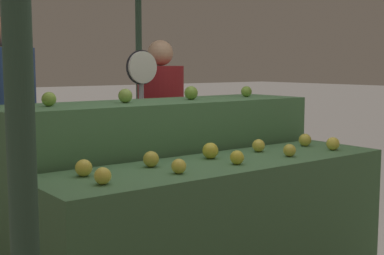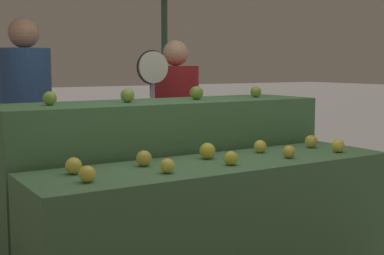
# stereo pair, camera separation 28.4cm
# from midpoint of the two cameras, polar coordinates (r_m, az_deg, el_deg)

# --- Properties ---
(display_counter_front) EXTENTS (2.01, 0.55, 0.85)m
(display_counter_front) POSITION_cam_midpoint_polar(r_m,az_deg,el_deg) (2.90, 5.70, -12.04)
(display_counter_front) COLOR #4C7A4C
(display_counter_front) RESTS_ON ground_plane
(display_counter_back) EXTENTS (2.01, 0.55, 1.14)m
(display_counter_back) POSITION_cam_midpoint_polar(r_m,az_deg,el_deg) (3.34, -0.61, -6.96)
(display_counter_back) COLOR #4C7A4C
(display_counter_back) RESTS_ON ground_plane
(apple_front_0) EXTENTS (0.07, 0.07, 0.07)m
(apple_front_0) POSITION_cam_midpoint_polar(r_m,az_deg,el_deg) (2.31, -7.69, -4.98)
(apple_front_0) COLOR yellow
(apple_front_0) RESTS_ON display_counter_front
(apple_front_1) EXTENTS (0.07, 0.07, 0.07)m
(apple_front_1) POSITION_cam_midpoint_polar(r_m,az_deg,el_deg) (2.49, 0.63, -4.14)
(apple_front_1) COLOR yellow
(apple_front_1) RESTS_ON display_counter_front
(apple_front_2) EXTENTS (0.07, 0.07, 0.07)m
(apple_front_2) POSITION_cam_midpoint_polar(r_m,az_deg,el_deg) (2.70, 7.14, -3.29)
(apple_front_2) COLOR gold
(apple_front_2) RESTS_ON display_counter_front
(apple_front_3) EXTENTS (0.07, 0.07, 0.07)m
(apple_front_3) POSITION_cam_midpoint_polar(r_m,az_deg,el_deg) (2.96, 13.04, -2.56)
(apple_front_3) COLOR gold
(apple_front_3) RESTS_ON display_counter_front
(apple_front_4) EXTENTS (0.08, 0.08, 0.08)m
(apple_front_4) POSITION_cam_midpoint_polar(r_m,az_deg,el_deg) (3.23, 17.75, -1.88)
(apple_front_4) COLOR yellow
(apple_front_4) RESTS_ON display_counter_front
(apple_front_5) EXTENTS (0.08, 0.08, 0.08)m
(apple_front_5) POSITION_cam_midpoint_polar(r_m,az_deg,el_deg) (2.50, -9.37, -4.08)
(apple_front_5) COLOR yellow
(apple_front_5) RESTS_ON display_counter_front
(apple_front_6) EXTENTS (0.08, 0.08, 0.08)m
(apple_front_6) POSITION_cam_midpoint_polar(r_m,az_deg,el_deg) (2.66, -2.12, -3.34)
(apple_front_6) COLOR gold
(apple_front_6) RESTS_ON display_counter_front
(apple_front_7) EXTENTS (0.09, 0.09, 0.09)m
(apple_front_7) POSITION_cam_midpoint_polar(r_m,az_deg,el_deg) (2.87, 4.45, -2.53)
(apple_front_7) COLOR gold
(apple_front_7) RESTS_ON display_counter_front
(apple_front_8) EXTENTS (0.07, 0.07, 0.07)m
(apple_front_8) POSITION_cam_midpoint_polar(r_m,az_deg,el_deg) (3.11, 9.89, -2.03)
(apple_front_8) COLOR yellow
(apple_front_8) RESTS_ON display_counter_front
(apple_front_9) EXTENTS (0.08, 0.08, 0.08)m
(apple_front_9) POSITION_cam_midpoint_polar(r_m,az_deg,el_deg) (3.36, 14.98, -1.47)
(apple_front_9) COLOR gold
(apple_front_9) RESTS_ON display_counter_front
(apple_back_0) EXTENTS (0.08, 0.08, 0.08)m
(apple_back_0) POSITION_cam_midpoint_polar(r_m,az_deg,el_deg) (2.95, -12.31, 3.05)
(apple_back_0) COLOR #84AD3D
(apple_back_0) RESTS_ON display_counter_back
(apple_back_1) EXTENTS (0.08, 0.08, 0.08)m
(apple_back_1) POSITION_cam_midpoint_polar(r_m,az_deg,el_deg) (3.12, -4.32, 3.42)
(apple_back_1) COLOR #8EB247
(apple_back_1) RESTS_ON display_counter_back
(apple_back_2) EXTENTS (0.09, 0.09, 0.09)m
(apple_back_2) POSITION_cam_midpoint_polar(r_m,az_deg,el_deg) (3.37, 2.90, 3.70)
(apple_back_2) COLOR #7AA338
(apple_back_2) RESTS_ON display_counter_back
(apple_back_3) EXTENTS (0.07, 0.07, 0.07)m
(apple_back_3) POSITION_cam_midpoint_polar(r_m,az_deg,el_deg) (3.66, 9.04, 3.77)
(apple_back_3) COLOR #7AA338
(apple_back_3) RESTS_ON display_counter_back
(produce_scale) EXTENTS (0.24, 0.20, 1.46)m
(produce_scale) POSITION_cam_midpoint_polar(r_m,az_deg,el_deg) (3.81, -2.06, 1.98)
(produce_scale) COLOR #99999E
(produce_scale) RESTS_ON ground_plane
(person_vendor_at_scale) EXTENTS (0.42, 0.42, 1.55)m
(person_vendor_at_scale) POSITION_cam_midpoint_polar(r_m,az_deg,el_deg) (4.31, 0.15, 0.43)
(person_vendor_at_scale) COLOR #2D2D38
(person_vendor_at_scale) RESTS_ON ground_plane
(person_customer_left) EXTENTS (0.49, 0.49, 1.70)m
(person_customer_left) POSITION_cam_midpoint_polar(r_m,az_deg,el_deg) (4.10, -15.35, 1.17)
(person_customer_left) COLOR #2D2D38
(person_customer_left) RESTS_ON ground_plane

